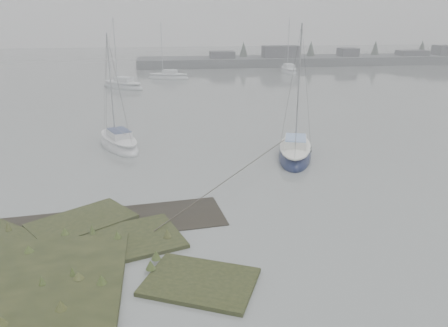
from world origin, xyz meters
TOP-DOWN VIEW (x-y plane):
  - ground at (0.00, 30.00)m, footprint 160.00×160.00m
  - far_shoreline at (26.84, 61.90)m, footprint 60.00×8.00m
  - sailboat_main at (7.53, 11.99)m, footprint 3.73×6.34m
  - sailboat_white at (-3.36, 15.75)m, footprint 3.85×5.82m
  - sailboat_far_a at (-4.84, 40.43)m, footprint 5.95×5.50m
  - sailboat_far_b at (18.74, 51.68)m, footprint 2.25×6.11m
  - sailboat_far_c at (0.72, 47.60)m, footprint 5.94×3.39m

SIDE VIEW (x-z plane):
  - ground at x=0.00m, z-range 0.00..0.00m
  - sailboat_white at x=-3.36m, z-range -3.67..4.16m
  - sailboat_far_c at x=0.72m, z-range -3.74..4.23m
  - sailboat_main at x=7.53m, z-range -3.99..4.52m
  - sailboat_far_b at x=18.74m, z-range -3.99..4.52m
  - sailboat_far_a at x=-4.84m, z-range -4.05..4.58m
  - far_shoreline at x=26.84m, z-range -1.22..2.93m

